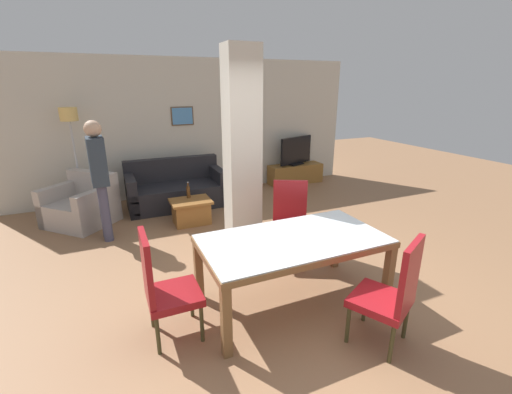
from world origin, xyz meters
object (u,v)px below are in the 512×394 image
dining_chair_near_right (392,292)px  coffee_table (191,211)px  armchair (82,207)px  floor_lamp (70,126)px  standing_person (99,173)px  dining_table (293,250)px  tv_screen (296,151)px  dining_chair_head_left (163,285)px  dining_chair_far_right (290,220)px  sofa (176,190)px  bottle (188,192)px  tv_stand (295,174)px

dining_chair_near_right → coffee_table: 3.59m
dining_chair_near_right → armchair: bearing=94.0°
dining_chair_near_right → floor_lamp: 5.50m
armchair → standing_person: standing_person is taller
dining_table → coffee_table: bearing=99.7°
tv_screen → floor_lamp: (-4.46, -0.12, 0.78)m
dining_chair_near_right → dining_chair_head_left: bearing=126.0°
dining_chair_head_left → tv_screen: (3.65, 4.00, 0.21)m
dining_chair_far_right → standing_person: size_ratio=0.59×
dining_chair_head_left → coffee_table: size_ratio=1.59×
dining_chair_head_left → coffee_table: bearing=161.7°
dining_table → armchair: bearing=122.3°
sofa → dining_chair_far_right: bearing=109.4°
coffee_table → tv_screen: tv_screen is taller
dining_table → sofa: size_ratio=1.04×
dining_chair_near_right → dining_chair_head_left: size_ratio=1.00×
dining_table → tv_screen: 4.65m
dining_table → dining_chair_head_left: size_ratio=1.79×
dining_chair_near_right → dining_chair_far_right: same height
dining_chair_head_left → dining_chair_near_right: bearing=63.2°
dining_chair_near_right → coffee_table: bearing=77.3°
dining_table → armchair: 3.91m
armchair → floor_lamp: floor_lamp is taller
dining_table → dining_chair_near_right: dining_chair_near_right is taller
dining_table → dining_chair_far_right: size_ratio=1.79×
coffee_table → bottle: bearing=88.5°
dining_chair_head_left → coffee_table: 2.74m
dining_table → dining_chair_near_right: 1.00m
dining_chair_far_right → tv_screen: tv_screen is taller
dining_chair_far_right → tv_screen: (1.90, 3.12, 0.21)m
dining_chair_far_right → tv_stand: 3.67m
bottle → tv_screen: bearing=24.6°
dining_table → tv_stand: 4.66m
dining_table → dining_chair_head_left: dining_chair_head_left is taller
dining_chair_far_right → armchair: bearing=-16.1°
tv_screen → floor_lamp: floor_lamp is taller
sofa → armchair: bearing=9.6°
tv_stand → standing_person: (-4.09, -1.51, 0.79)m
floor_lamp → tv_stand: bearing=1.6°
coffee_table → floor_lamp: (-1.66, 1.30, 1.33)m
dining_chair_near_right → tv_screen: size_ratio=1.10×
coffee_table → tv_stand: tv_stand is taller
bottle → armchair: bearing=160.9°
dining_chair_head_left → tv_stand: bearing=137.6°
dining_chair_far_right → tv_stand: (1.90, 3.12, -0.32)m
bottle → tv_screen: size_ratio=0.29×
tv_stand → standing_person: standing_person is taller
sofa → coffee_table: size_ratio=2.73×
dining_chair_head_left → standing_person: size_ratio=0.59×
sofa → tv_stand: 2.88m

